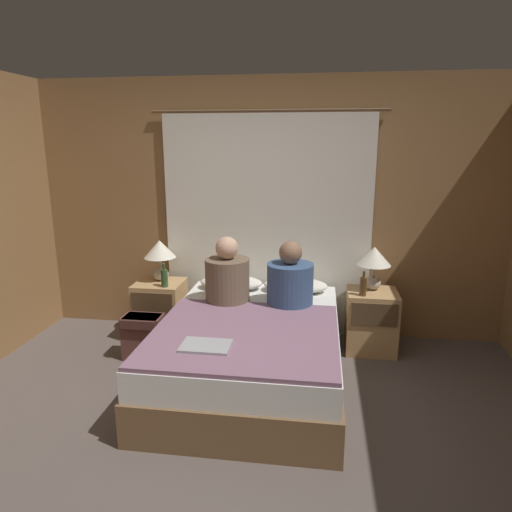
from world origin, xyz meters
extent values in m
plane|color=#564C47|center=(0.00, 0.00, 0.00)|extent=(16.00, 16.00, 0.00)
cube|color=olive|center=(0.00, 1.95, 1.25)|extent=(4.68, 0.06, 2.50)
cube|color=silver|center=(0.00, 1.88, 1.08)|extent=(2.02, 0.02, 2.16)
cylinder|color=brown|center=(0.00, 1.88, 2.18)|extent=(2.22, 0.02, 0.02)
cube|color=brown|center=(0.00, 0.85, 0.15)|extent=(1.41, 1.96, 0.31)
cube|color=white|center=(0.00, 0.85, 0.42)|extent=(1.37, 1.92, 0.22)
cube|color=tan|center=(-1.02, 1.58, 0.29)|extent=(0.45, 0.42, 0.57)
cube|color=#4C3823|center=(-1.02, 1.36, 0.43)|extent=(0.40, 0.02, 0.21)
cube|color=tan|center=(1.02, 1.58, 0.29)|extent=(0.45, 0.42, 0.57)
cube|color=#4C3823|center=(1.02, 1.36, 0.43)|extent=(0.40, 0.02, 0.21)
ellipsoid|color=#B2A899|center=(-1.02, 1.65, 0.63)|extent=(0.15, 0.15, 0.12)
cylinder|color=#B2A893|center=(-1.02, 1.65, 0.75)|extent=(0.02, 0.02, 0.11)
cone|color=silver|center=(-1.02, 1.65, 0.89)|extent=(0.31, 0.31, 0.17)
ellipsoid|color=#B2A899|center=(1.02, 1.65, 0.63)|extent=(0.15, 0.15, 0.12)
cylinder|color=#B2A893|center=(1.02, 1.65, 0.75)|extent=(0.02, 0.02, 0.11)
cone|color=silver|center=(1.02, 1.65, 0.89)|extent=(0.31, 0.31, 0.17)
ellipsoid|color=silver|center=(-0.31, 1.62, 0.59)|extent=(0.60, 0.35, 0.12)
ellipsoid|color=silver|center=(0.31, 1.62, 0.59)|extent=(0.60, 0.35, 0.12)
cube|color=slate|center=(0.00, 0.54, 0.54)|extent=(1.35, 1.28, 0.03)
cylinder|color=brown|center=(-0.26, 1.22, 0.72)|extent=(0.38, 0.38, 0.40)
sphere|color=tan|center=(-0.26, 1.22, 1.02)|extent=(0.19, 0.19, 0.19)
cylinder|color=#38517A|center=(0.28, 1.22, 0.71)|extent=(0.39, 0.39, 0.37)
sphere|color=#846047|center=(0.28, 1.22, 1.00)|extent=(0.19, 0.19, 0.19)
cylinder|color=#2D4C28|center=(-0.91, 1.45, 0.65)|extent=(0.07, 0.07, 0.17)
cylinder|color=#2D4C28|center=(-0.91, 1.45, 0.77)|extent=(0.02, 0.02, 0.06)
cylinder|color=#513819|center=(0.91, 1.45, 0.65)|extent=(0.06, 0.06, 0.17)
cylinder|color=#513819|center=(0.91, 1.45, 0.77)|extent=(0.02, 0.02, 0.06)
cube|color=#9EA0A5|center=(-0.21, 0.26, 0.57)|extent=(0.33, 0.23, 0.02)
cube|color=brown|center=(-1.01, 1.12, 0.20)|extent=(0.35, 0.21, 0.40)
cube|color=#452824|center=(-1.01, 1.10, 0.36)|extent=(0.32, 0.22, 0.08)
camera|label=1|loc=(0.52, -2.49, 1.89)|focal=32.00mm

